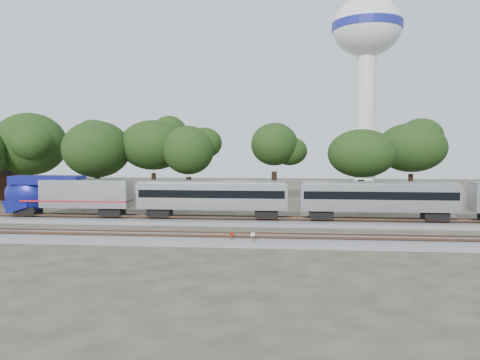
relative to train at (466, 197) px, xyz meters
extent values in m
plane|color=#383328|center=(-28.90, -6.00, -3.01)|extent=(160.00, 160.00, 0.00)
cube|color=slate|center=(-28.90, 0.00, -2.81)|extent=(160.00, 5.00, 0.40)
cube|color=brown|center=(-28.90, -0.72, -2.36)|extent=(160.00, 0.08, 0.15)
cube|color=brown|center=(-28.90, 0.72, -2.36)|extent=(160.00, 0.08, 0.15)
cube|color=slate|center=(-28.90, -10.00, -2.81)|extent=(160.00, 5.00, 0.40)
cube|color=brown|center=(-28.90, -10.72, -2.36)|extent=(160.00, 0.08, 0.15)
cube|color=brown|center=(-28.90, -9.28, -2.36)|extent=(160.00, 0.08, 0.15)
cube|color=silver|center=(-40.14, 0.00, 0.07)|extent=(9.76, 2.76, 3.04)
ellipsoid|color=navy|center=(-47.14, 0.00, -0.16)|extent=(4.97, 2.87, 4.23)
cube|color=navy|center=(-44.66, 0.00, 1.49)|extent=(7.83, 2.71, 0.92)
cube|color=black|center=(-46.68, 0.00, 0.76)|extent=(0.41, 2.12, 1.21)
cube|color=#A41922|center=(-41.25, 0.00, -0.72)|extent=(11.97, 2.80, 0.17)
cube|color=black|center=(-47.00, 0.00, -1.87)|extent=(2.39, 2.03, 0.83)
cube|color=black|center=(-37.34, 0.00, -1.87)|extent=(2.39, 2.03, 0.83)
cube|color=silver|center=(-26.18, 0.00, -0.07)|extent=(16.02, 2.76, 2.76)
cube|color=black|center=(-26.18, 0.00, 0.20)|extent=(15.47, 2.81, 0.83)
cube|color=gray|center=(-26.18, 0.00, 1.36)|extent=(15.65, 2.21, 0.32)
cube|color=black|center=(-31.98, 0.00, -1.87)|extent=(2.39, 2.03, 0.83)
cube|color=black|center=(-20.38, 0.00, -1.87)|extent=(2.39, 2.03, 0.83)
cube|color=silver|center=(-8.81, 0.00, -0.07)|extent=(16.02, 2.76, 2.76)
cube|color=black|center=(-8.81, 0.00, 0.20)|extent=(15.47, 2.81, 0.83)
cube|color=gray|center=(-8.81, 0.00, 1.36)|extent=(15.65, 2.21, 0.32)
cube|color=black|center=(-14.61, 0.00, -1.87)|extent=(2.39, 2.03, 0.83)
cube|color=black|center=(-3.01, 0.00, -1.87)|extent=(2.39, 2.03, 0.83)
cylinder|color=#512D19|center=(-22.89, -11.33, -2.52)|extent=(0.06, 0.06, 0.97)
cylinder|color=#A1100B|center=(-22.89, -11.33, -2.09)|extent=(0.34, 0.11, 0.35)
cylinder|color=#512D19|center=(-21.10, -11.63, -2.50)|extent=(0.07, 0.07, 1.03)
cylinder|color=silver|center=(-21.10, -11.63, -2.04)|extent=(0.37, 0.10, 0.37)
cube|color=#512D19|center=(-23.63, -11.28, -2.86)|extent=(0.56, 0.43, 0.30)
cylinder|color=silver|center=(-3.08, 42.00, 9.94)|extent=(3.70, 3.70, 25.90)
cone|color=silver|center=(-3.08, 42.00, -1.16)|extent=(5.92, 5.92, 3.70)
ellipsoid|color=silver|center=(-3.08, 42.00, 27.75)|extent=(12.95, 12.95, 11.01)
cylinder|color=navy|center=(-3.08, 42.00, 27.75)|extent=(13.10, 13.10, 1.48)
cylinder|color=black|center=(-55.59, 15.99, -0.70)|extent=(0.70, 0.70, 4.63)
ellipsoid|color=black|center=(-55.59, 15.99, 5.58)|extent=(8.72, 8.72, 7.41)
cylinder|color=black|center=(-43.95, 12.20, -0.89)|extent=(0.70, 0.70, 4.24)
ellipsoid|color=black|center=(-43.95, 12.20, 4.86)|extent=(7.99, 7.99, 6.79)
cylinder|color=black|center=(-36.60, 14.11, -0.74)|extent=(0.70, 0.70, 4.54)
ellipsoid|color=black|center=(-36.60, 14.11, 5.41)|extent=(8.55, 8.55, 7.27)
cylinder|color=black|center=(-31.22, 11.95, -0.93)|extent=(0.70, 0.70, 4.16)
ellipsoid|color=black|center=(-31.22, 11.95, 4.72)|extent=(7.85, 7.85, 6.67)
cylinder|color=black|center=(-19.92, 18.36, -0.71)|extent=(0.70, 0.70, 4.61)
ellipsoid|color=black|center=(-19.92, 18.36, 5.55)|extent=(8.69, 8.69, 7.39)
cylinder|color=black|center=(-8.67, 11.38, -1.03)|extent=(0.70, 0.70, 3.95)
ellipsoid|color=black|center=(-8.67, 11.38, 4.33)|extent=(7.45, 7.45, 6.33)
cylinder|color=black|center=(-0.62, 18.52, -0.84)|extent=(0.70, 0.70, 4.34)
ellipsoid|color=black|center=(-0.62, 18.52, 5.06)|extent=(8.19, 8.19, 6.96)
camera|label=1|loc=(-18.68, -49.45, 5.10)|focal=35.00mm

